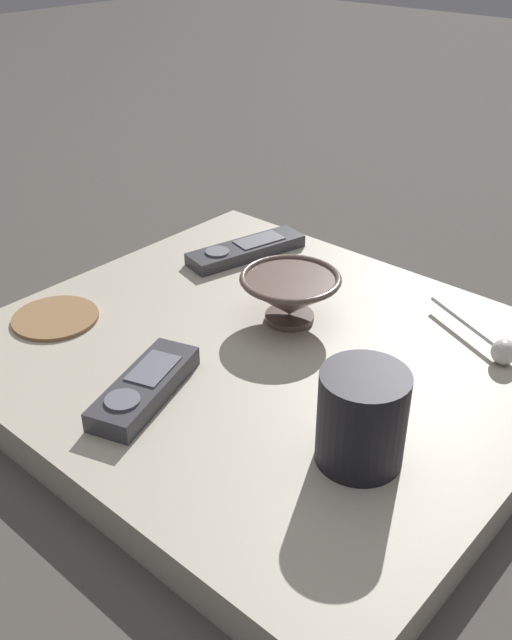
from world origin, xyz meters
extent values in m
plane|color=#47423D|center=(0.00, 0.00, 0.00)|extent=(6.00, 6.00, 0.00)
cube|color=#B7AD99|center=(0.00, 0.00, 0.02)|extent=(0.65, 0.58, 0.04)
cylinder|color=brown|center=(-0.02, 0.07, 0.05)|extent=(0.06, 0.06, 0.01)
cone|color=brown|center=(-0.02, 0.07, 0.08)|extent=(0.13, 0.13, 0.05)
torus|color=brown|center=(-0.02, 0.07, 0.10)|extent=(0.13, 0.13, 0.01)
cylinder|color=black|center=(0.19, -0.09, 0.09)|extent=(0.08, 0.08, 0.10)
cylinder|color=silver|center=(0.16, 0.19, 0.06)|extent=(0.12, 0.06, 0.01)
sphere|color=silver|center=(0.23, 0.16, 0.06)|extent=(0.03, 0.03, 0.03)
cube|color=#38383D|center=(-0.04, -0.16, 0.06)|extent=(0.10, 0.16, 0.02)
cylinder|color=slate|center=(-0.02, -0.20, 0.07)|extent=(0.04, 0.04, 0.00)
cube|color=slate|center=(-0.04, -0.14, 0.07)|extent=(0.06, 0.07, 0.00)
cube|color=#38383D|center=(-0.19, 0.17, 0.05)|extent=(0.09, 0.19, 0.02)
cylinder|color=slate|center=(-0.20, 0.12, 0.06)|extent=(0.04, 0.04, 0.00)
cube|color=slate|center=(-0.18, 0.19, 0.06)|extent=(0.05, 0.08, 0.00)
cylinder|color=olive|center=(-0.24, -0.13, 0.05)|extent=(0.11, 0.11, 0.01)
camera|label=1|loc=(0.46, -0.54, 0.51)|focal=39.79mm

